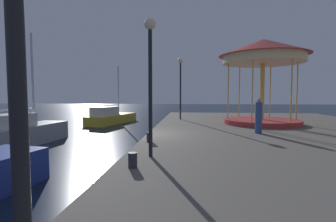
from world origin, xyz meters
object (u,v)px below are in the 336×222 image
(bollard_south, at_px, (150,137))
(person_by_the_water, at_px, (259,117))
(sailboat_yellow, at_px, (111,117))
(lamp_post_mid_promenade, at_px, (150,63))
(lamp_post_far_end, at_px, (180,78))
(bollard_north, at_px, (133,160))
(sailboat_grey, at_px, (24,132))
(carousel, at_px, (263,60))

(bollard_south, relative_size, person_by_the_water, 0.22)
(sailboat_yellow, relative_size, bollard_south, 16.35)
(lamp_post_mid_promenade, distance_m, bollard_south, 3.56)
(lamp_post_mid_promenade, bearing_deg, bollard_south, 100.19)
(sailboat_yellow, bearing_deg, lamp_post_far_end, -26.61)
(lamp_post_mid_promenade, height_order, bollard_north, lamp_post_mid_promenade)
(lamp_post_far_end, distance_m, bollard_south, 9.95)
(sailboat_grey, relative_size, sailboat_yellow, 0.94)
(sailboat_yellow, bearing_deg, bollard_north, -69.95)
(sailboat_yellow, xyz_separation_m, person_by_the_water, (10.86, -10.05, 1.02))
(bollard_south, bearing_deg, lamp_post_far_end, 84.69)
(sailboat_grey, relative_size, person_by_the_water, 3.46)
(sailboat_grey, height_order, carousel, carousel)
(sailboat_grey, bearing_deg, lamp_post_mid_promenade, -32.62)
(lamp_post_mid_promenade, distance_m, lamp_post_far_end, 11.75)
(bollard_north, distance_m, person_by_the_water, 7.97)
(bollard_south, bearing_deg, person_by_the_water, 28.74)
(lamp_post_mid_promenade, xyz_separation_m, lamp_post_far_end, (0.47, 11.74, 0.29))
(lamp_post_mid_promenade, distance_m, person_by_the_water, 7.15)
(carousel, bearing_deg, person_by_the_water, -107.58)
(sailboat_yellow, height_order, bollard_north, sailboat_yellow)
(lamp_post_mid_promenade, relative_size, bollard_north, 10.57)
(sailboat_grey, distance_m, bollard_north, 9.67)
(lamp_post_far_end, bearing_deg, bollard_north, -93.32)
(carousel, xyz_separation_m, lamp_post_far_end, (-5.46, 2.57, -0.96))
(bollard_south, bearing_deg, bollard_north, -87.92)
(lamp_post_far_end, bearing_deg, carousel, -25.22)
(carousel, bearing_deg, sailboat_grey, -162.85)
(bollard_north, bearing_deg, sailboat_grey, 140.42)
(sailboat_grey, distance_m, lamp_post_far_end, 11.15)
(sailboat_yellow, height_order, carousel, carousel)
(lamp_post_far_end, distance_m, person_by_the_water, 8.22)
(sailboat_grey, bearing_deg, person_by_the_water, 0.43)
(sailboat_yellow, bearing_deg, person_by_the_water, -42.80)
(carousel, relative_size, person_by_the_water, 3.19)
(carousel, xyz_separation_m, bollard_north, (-6.21, -10.38, -3.95))
(sailboat_grey, height_order, sailboat_yellow, sailboat_grey)
(sailboat_yellow, relative_size, bollard_north, 16.35)
(sailboat_grey, xyz_separation_m, bollard_south, (7.33, -2.67, 0.31))
(bollard_north, xyz_separation_m, person_by_the_water, (4.90, 6.25, 0.64))
(lamp_post_far_end, height_order, person_by_the_water, lamp_post_far_end)
(lamp_post_far_end, relative_size, bollard_north, 11.82)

